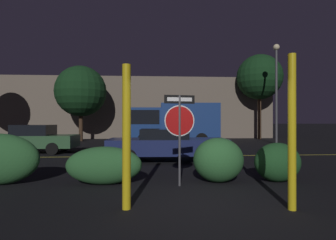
% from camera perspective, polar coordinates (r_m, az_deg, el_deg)
% --- Properties ---
extents(ground_plane, '(260.00, 260.00, 0.00)m').
position_cam_1_polar(ground_plane, '(5.66, 7.92, -17.47)').
color(ground_plane, black).
extents(road_center_stripe, '(36.16, 0.12, 0.01)m').
position_cam_1_polar(road_center_stripe, '(12.54, 1.39, -7.84)').
color(road_center_stripe, gold).
rests_on(road_center_stripe, ground_plane).
extents(stop_sign, '(0.80, 0.16, 2.35)m').
position_cam_1_polar(stop_sign, '(6.77, 2.53, -0.37)').
color(stop_sign, '#4C4C51').
rests_on(stop_sign, ground_plane).
extents(yellow_pole_left, '(0.16, 0.16, 2.76)m').
position_cam_1_polar(yellow_pole_left, '(5.06, -9.02, -3.60)').
color(yellow_pole_left, yellow).
rests_on(yellow_pole_left, ground_plane).
extents(yellow_pole_right, '(0.15, 0.15, 2.95)m').
position_cam_1_polar(yellow_pole_right, '(5.47, 25.37, -2.33)').
color(yellow_pole_right, yellow).
rests_on(yellow_pole_right, ground_plane).
extents(hedge_bush_1, '(1.99, 0.83, 1.00)m').
position_cam_1_polar(hedge_bush_1, '(7.22, -13.72, -9.58)').
color(hedge_bush_1, '#2D6633').
rests_on(hedge_bush_1, ground_plane).
extents(hedge_bush_2, '(1.38, 1.11, 1.21)m').
position_cam_1_polar(hedge_bush_2, '(7.39, 10.90, -8.52)').
color(hedge_bush_2, '#2D6633').
rests_on(hedge_bush_2, ground_plane).
extents(hedge_bush_3, '(1.27, 0.90, 1.07)m').
position_cam_1_polar(hedge_bush_3, '(7.92, 22.72, -8.46)').
color(hedge_bush_3, '#1E4C23').
rests_on(hedge_bush_3, ground_plane).
extents(passing_car_1, '(4.69, 1.93, 1.46)m').
position_cam_1_polar(passing_car_1, '(15.38, -27.53, -3.69)').
color(passing_car_1, '#335B38').
rests_on(passing_car_1, ground_plane).
extents(passing_car_2, '(4.99, 1.97, 1.33)m').
position_cam_1_polar(passing_car_2, '(10.92, -0.23, -5.35)').
color(passing_car_2, navy).
rests_on(passing_car_2, ground_plane).
extents(delivery_truck, '(6.58, 2.42, 2.90)m').
position_cam_1_polar(delivery_truck, '(18.70, 0.56, -0.36)').
color(delivery_truck, navy).
rests_on(delivery_truck, ground_plane).
extents(street_lamp, '(0.45, 0.45, 7.21)m').
position_cam_1_polar(street_lamp, '(20.65, 22.52, 8.10)').
color(street_lamp, '#4C4C51').
rests_on(street_lamp, ground_plane).
extents(tree_0, '(4.05, 4.05, 7.65)m').
position_cam_1_polar(tree_0, '(25.38, 19.28, 8.77)').
color(tree_0, '#422D1E').
rests_on(tree_0, ground_plane).
extents(tree_2, '(4.15, 4.15, 6.17)m').
position_cam_1_polar(tree_2, '(22.78, -18.44, 5.94)').
color(tree_2, '#422D1E').
rests_on(tree_2, ground_plane).
extents(building_backdrop, '(26.21, 3.91, 5.83)m').
position_cam_1_polar(building_backdrop, '(26.49, -6.75, 2.54)').
color(building_backdrop, '#7A6B5B').
rests_on(building_backdrop, ground_plane).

